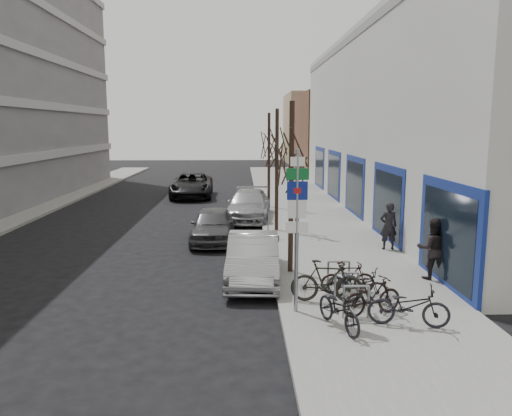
{
  "coord_description": "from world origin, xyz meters",
  "views": [
    {
      "loc": [
        1.07,
        -11.9,
        4.72
      ],
      "look_at": [
        1.54,
        4.76,
        2.0
      ],
      "focal_mm": 35.0,
      "sensor_mm": 36.0,
      "label": 1
    }
  ],
  "objects": [
    {
      "name": "bike_mid_inner",
      "position": [
        3.28,
        0.62,
        0.73
      ],
      "size": [
        1.98,
        0.87,
        1.16
      ],
      "primitive_type": "imported",
      "rotation": [
        0.0,
        0.0,
        1.41
      ],
      "color": "black",
      "rests_on": "sidewalk_east"
    },
    {
      "name": "sidewalk_east",
      "position": [
        4.5,
        10.0,
        0.07
      ],
      "size": [
        5.0,
        70.0,
        0.15
      ],
      "primitive_type": "cube",
      "color": "slate",
      "rests_on": "ground"
    },
    {
      "name": "tree_near",
      "position": [
        2.6,
        3.5,
        4.1
      ],
      "size": [
        1.8,
        1.8,
        5.5
      ],
      "color": "black",
      "rests_on": "ground"
    },
    {
      "name": "bike_mid_curb",
      "position": [
        4.13,
        0.8,
        0.67
      ],
      "size": [
        1.72,
        1.28,
        1.03
      ],
      "primitive_type": "imported",
      "rotation": [
        0.0,
        0.0,
        1.06
      ],
      "color": "black",
      "rests_on": "sidewalk_east"
    },
    {
      "name": "bike_far_curb",
      "position": [
        4.9,
        -1.02,
        0.71
      ],
      "size": [
        1.93,
        0.98,
        1.13
      ],
      "primitive_type": "imported",
      "rotation": [
        0.0,
        0.0,
        1.33
      ],
      "color": "black",
      "rests_on": "sidewalk_east"
    },
    {
      "name": "tree_far",
      "position": [
        2.6,
        16.5,
        4.1
      ],
      "size": [
        1.8,
        1.8,
        5.5
      ],
      "color": "black",
      "rests_on": "ground"
    },
    {
      "name": "parked_car_mid",
      "position": [
        -0.15,
        8.31,
        0.71
      ],
      "size": [
        1.75,
        4.19,
        1.42
      ],
      "primitive_type": "imported",
      "rotation": [
        0.0,
        0.0,
        -0.02
      ],
      "color": "#454449",
      "rests_on": "ground"
    },
    {
      "name": "bike_rack",
      "position": [
        3.8,
        0.6,
        0.66
      ],
      "size": [
        0.66,
        2.26,
        0.83
      ],
      "color": "gray",
      "rests_on": "sidewalk_east"
    },
    {
      "name": "meter_front",
      "position": [
        2.15,
        3.0,
        0.92
      ],
      "size": [
        0.1,
        0.08,
        1.27
      ],
      "color": "gray",
      "rests_on": "sidewalk_east"
    },
    {
      "name": "pedestrian_far",
      "position": [
        6.8,
        2.59,
        1.1
      ],
      "size": [
        0.74,
        0.54,
        1.9
      ],
      "primitive_type": "imported",
      "rotation": [
        0.0,
        0.0,
        3.04
      ],
      "color": "black",
      "rests_on": "sidewalk_east"
    },
    {
      "name": "bike_near_left",
      "position": [
        3.27,
        -1.11,
        0.69
      ],
      "size": [
        1.1,
        1.83,
        1.07
      ],
      "primitive_type": "imported",
      "rotation": [
        0.0,
        0.0,
        0.35
      ],
      "color": "black",
      "rests_on": "sidewalk_east"
    },
    {
      "name": "meter_back",
      "position": [
        2.15,
        14.0,
        0.92
      ],
      "size": [
        0.1,
        0.08,
        1.27
      ],
      "color": "gray",
      "rests_on": "sidewalk_east"
    },
    {
      "name": "highway_sign_pole",
      "position": [
        2.4,
        -0.01,
        2.46
      ],
      "size": [
        0.55,
        0.1,
        4.2
      ],
      "color": "gray",
      "rests_on": "ground"
    },
    {
      "name": "parked_car_front",
      "position": [
        1.4,
        2.98,
        0.72
      ],
      "size": [
        1.72,
        4.46,
        1.45
      ],
      "primitive_type": "imported",
      "rotation": [
        0.0,
        0.0,
        -0.04
      ],
      "color": "#A3A3A8",
      "rests_on": "ground"
    },
    {
      "name": "tan_building_far",
      "position": [
        13.5,
        55.0,
        4.5
      ],
      "size": [
        13.0,
        12.0,
        9.0
      ],
      "primitive_type": "cube",
      "color": "#937A5B",
      "rests_on": "ground"
    },
    {
      "name": "lane_car",
      "position": [
        -2.34,
        21.75,
        0.82
      ],
      "size": [
        2.9,
        5.96,
        1.63
      ],
      "primitive_type": "imported",
      "rotation": [
        0.0,
        0.0,
        0.03
      ],
      "color": "black",
      "rests_on": "ground"
    },
    {
      "name": "bike_near_right",
      "position": [
        4.23,
        -0.34,
        0.65
      ],
      "size": [
        1.71,
        1.01,
        1.0
      ],
      "primitive_type": "imported",
      "rotation": [
        0.0,
        0.0,
        1.91
      ],
      "color": "black",
      "rests_on": "sidewalk_east"
    },
    {
      "name": "bike_far_inner",
      "position": [
        3.98,
        1.27,
        0.61
      ],
      "size": [
        1.53,
        0.48,
        0.92
      ],
      "primitive_type": "imported",
      "rotation": [
        0.0,
        0.0,
        1.59
      ],
      "color": "black",
      "rests_on": "sidewalk_east"
    },
    {
      "name": "ground",
      "position": [
        0.0,
        0.0,
        0.0
      ],
      "size": [
        120.0,
        120.0,
        0.0
      ],
      "primitive_type": "plane",
      "color": "black",
      "rests_on": "ground"
    },
    {
      "name": "meter_mid",
      "position": [
        2.15,
        8.5,
        0.92
      ],
      "size": [
        0.1,
        0.08,
        1.27
      ],
      "color": "gray",
      "rests_on": "sidewalk_east"
    },
    {
      "name": "tree_mid",
      "position": [
        2.6,
        10.0,
        4.1
      ],
      "size": [
        1.8,
        1.8,
        5.5
      ],
      "color": "black",
      "rests_on": "ground"
    },
    {
      "name": "brick_building_far",
      "position": [
        13.0,
        40.0,
        4.0
      ],
      "size": [
        12.0,
        14.0,
        8.0
      ],
      "primitive_type": "cube",
      "color": "brown",
      "rests_on": "ground"
    },
    {
      "name": "pedestrian_near",
      "position": [
        6.55,
        6.29,
        1.04
      ],
      "size": [
        0.66,
        0.43,
        1.79
      ],
      "primitive_type": "imported",
      "rotation": [
        0.0,
        0.0,
        3.15
      ],
      "color": "black",
      "rests_on": "sidewalk_east"
    },
    {
      "name": "parked_car_back",
      "position": [
        1.4,
        13.37,
        0.75
      ],
      "size": [
        2.58,
        5.34,
        1.5
      ],
      "primitive_type": "imported",
      "rotation": [
        0.0,
        0.0,
        -0.1
      ],
      "color": "#9C9CA1",
      "rests_on": "ground"
    }
  ]
}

